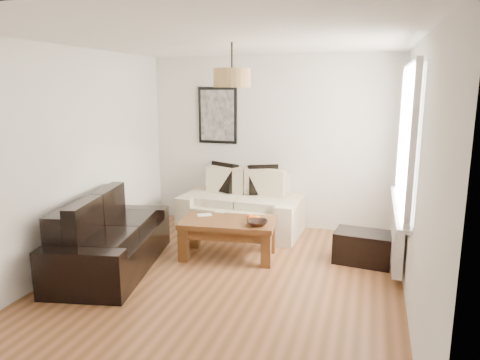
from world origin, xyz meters
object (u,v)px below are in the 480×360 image
(sofa_leather, at_px, (111,235))
(ottoman, at_px, (363,247))
(coffee_table, at_px, (228,238))
(loveseat_cream, at_px, (242,204))

(sofa_leather, relative_size, ottoman, 2.76)
(coffee_table, xyz_separation_m, ottoman, (1.66, 0.30, -0.05))
(loveseat_cream, distance_m, sofa_leather, 2.07)
(sofa_leather, bearing_deg, loveseat_cream, -43.09)
(sofa_leather, distance_m, coffee_table, 1.44)
(loveseat_cream, xyz_separation_m, coffee_table, (0.12, -1.01, -0.19))
(sofa_leather, relative_size, coffee_table, 1.59)
(sofa_leather, xyz_separation_m, ottoman, (2.88, 1.04, -0.21))
(loveseat_cream, relative_size, sofa_leather, 0.93)
(sofa_leather, bearing_deg, coffee_table, -69.86)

